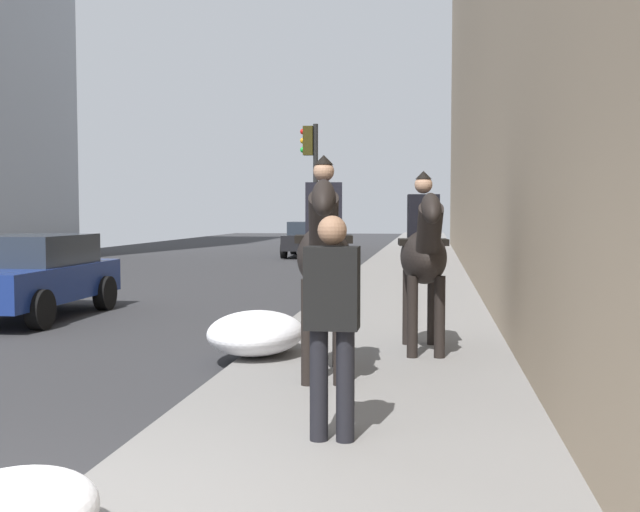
{
  "coord_description": "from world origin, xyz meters",
  "views": [
    {
      "loc": [
        -3.6,
        -2.25,
        1.85
      ],
      "look_at": [
        4.0,
        -1.13,
        1.4
      ],
      "focal_mm": 42.73,
      "sensor_mm": 36.0,
      "label": 1
    }
  ],
  "objects_px": {
    "pedestrian_greeting": "(332,312)",
    "car_near_lane": "(29,275)",
    "car_mid_lane": "(310,239)",
    "traffic_light_near_curb": "(312,179)",
    "mounted_horse_near": "(324,253)",
    "mounted_horse_far": "(424,253)"
  },
  "relations": [
    {
      "from": "car_mid_lane",
      "to": "traffic_light_near_curb",
      "type": "height_order",
      "value": "traffic_light_near_curb"
    },
    {
      "from": "mounted_horse_far",
      "to": "traffic_light_near_curb",
      "type": "distance_m",
      "value": 9.42
    },
    {
      "from": "pedestrian_greeting",
      "to": "traffic_light_near_curb",
      "type": "xyz_separation_m",
      "value": [
        12.68,
        2.15,
        1.55
      ]
    },
    {
      "from": "mounted_horse_far",
      "to": "car_mid_lane",
      "type": "distance_m",
      "value": 22.01
    },
    {
      "from": "mounted_horse_near",
      "to": "mounted_horse_far",
      "type": "bearing_deg",
      "value": 139.6
    },
    {
      "from": "traffic_light_near_curb",
      "to": "car_near_lane",
      "type": "bearing_deg",
      "value": 146.06
    },
    {
      "from": "mounted_horse_far",
      "to": "pedestrian_greeting",
      "type": "xyz_separation_m",
      "value": [
        -3.78,
        0.64,
        -0.24
      ]
    },
    {
      "from": "mounted_horse_far",
      "to": "mounted_horse_near",
      "type": "bearing_deg",
      "value": -37.91
    },
    {
      "from": "mounted_horse_near",
      "to": "car_near_lane",
      "type": "xyz_separation_m",
      "value": [
        4.51,
        5.81,
        -0.66
      ]
    },
    {
      "from": "mounted_horse_far",
      "to": "traffic_light_near_curb",
      "type": "xyz_separation_m",
      "value": [
        8.91,
        2.79,
        1.31
      ]
    },
    {
      "from": "mounted_horse_near",
      "to": "traffic_light_near_curb",
      "type": "relative_size",
      "value": 0.59
    },
    {
      "from": "pedestrian_greeting",
      "to": "car_mid_lane",
      "type": "xyz_separation_m",
      "value": [
        25.24,
        4.22,
        -0.36
      ]
    },
    {
      "from": "car_near_lane",
      "to": "traffic_light_near_curb",
      "type": "xyz_separation_m",
      "value": [
        5.99,
        -4.03,
        1.9
      ]
    },
    {
      "from": "car_mid_lane",
      "to": "traffic_light_near_curb",
      "type": "relative_size",
      "value": 1.17
    },
    {
      "from": "pedestrian_greeting",
      "to": "car_near_lane",
      "type": "relative_size",
      "value": 0.43
    },
    {
      "from": "pedestrian_greeting",
      "to": "car_near_lane",
      "type": "bearing_deg",
      "value": 42.51
    },
    {
      "from": "pedestrian_greeting",
      "to": "traffic_light_near_curb",
      "type": "height_order",
      "value": "traffic_light_near_curb"
    },
    {
      "from": "car_near_lane",
      "to": "car_mid_lane",
      "type": "height_order",
      "value": "same"
    },
    {
      "from": "car_near_lane",
      "to": "mounted_horse_near",
      "type": "bearing_deg",
      "value": 51.47
    },
    {
      "from": "pedestrian_greeting",
      "to": "car_mid_lane",
      "type": "relative_size",
      "value": 0.37
    },
    {
      "from": "car_near_lane",
      "to": "car_mid_lane",
      "type": "bearing_deg",
      "value": 173.25
    },
    {
      "from": "mounted_horse_near",
      "to": "pedestrian_greeting",
      "type": "distance_m",
      "value": 2.24
    }
  ]
}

